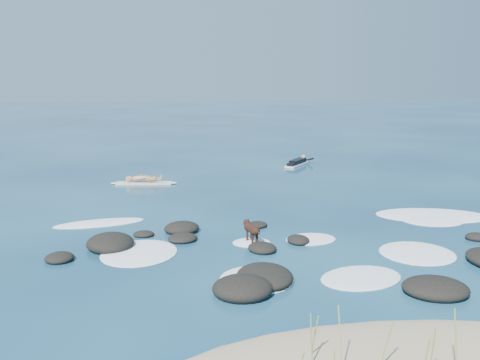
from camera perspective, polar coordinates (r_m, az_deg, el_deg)
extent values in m
plane|color=#0A2642|center=(16.47, 6.78, -5.66)|extent=(160.00, 160.00, 0.00)
cylinder|color=olive|center=(9.12, 7.92, -16.37)|extent=(0.10, 0.22, 0.87)
cylinder|color=olive|center=(8.70, 19.73, -17.58)|extent=(0.07, 0.20, 1.10)
cylinder|color=olive|center=(8.94, 22.07, -16.41)|extent=(0.09, 0.21, 1.24)
cylinder|color=olive|center=(8.92, 15.24, -16.98)|extent=(0.20, 0.12, 0.97)
cylinder|color=olive|center=(8.85, 7.64, -16.85)|extent=(0.09, 0.04, 1.00)
cylinder|color=olive|center=(8.69, 10.68, -16.84)|extent=(0.05, 0.33, 1.15)
ellipsoid|color=black|center=(12.72, 2.65, -10.25)|extent=(1.39, 1.62, 0.45)
ellipsoid|color=black|center=(12.80, 20.12, -10.82)|extent=(1.70, 1.54, 0.45)
ellipsoid|color=black|center=(14.78, 2.39, -7.29)|extent=(1.04, 1.09, 0.30)
ellipsoid|color=black|center=(17.21, 23.96, -5.61)|extent=(0.79, 0.71, 0.27)
ellipsoid|color=black|center=(16.34, -10.24, -5.72)|extent=(0.66, 0.57, 0.20)
ellipsoid|color=black|center=(15.75, -6.14, -6.20)|extent=(1.16, 1.14, 0.26)
ellipsoid|color=black|center=(12.00, 0.28, -11.50)|extent=(1.41, 1.32, 0.53)
ellipsoid|color=black|center=(16.61, -6.23, -5.14)|extent=(1.44, 1.41, 0.40)
ellipsoid|color=black|center=(14.80, -18.71, -7.89)|extent=(1.02, 1.02, 0.28)
ellipsoid|color=black|center=(17.05, 1.78, -4.82)|extent=(0.92, 0.88, 0.20)
ellipsoid|color=black|center=(15.57, 6.23, -6.39)|extent=(0.74, 0.85, 0.27)
ellipsoid|color=black|center=(15.42, -13.67, -6.57)|extent=(1.63, 1.71, 0.54)
ellipsoid|color=white|center=(15.35, 18.38, -7.41)|extent=(2.42, 2.43, 0.12)
ellipsoid|color=white|center=(19.45, 19.83, -3.59)|extent=(4.15, 2.72, 0.12)
ellipsoid|color=white|center=(17.97, -14.76, -4.49)|extent=(3.06, 1.60, 0.12)
ellipsoid|color=white|center=(12.82, 1.80, -10.56)|extent=(1.90, 1.94, 0.12)
ellipsoid|color=white|center=(14.86, -10.69, -7.64)|extent=(2.68, 2.86, 0.12)
ellipsoid|color=white|center=(18.86, 19.81, -4.05)|extent=(2.26, 1.87, 0.12)
ellipsoid|color=white|center=(13.23, 12.79, -10.14)|extent=(2.50, 2.16, 0.12)
ellipsoid|color=white|center=(15.90, 7.56, -6.28)|extent=(1.72, 1.46, 0.12)
ellipsoid|color=white|center=(15.45, 1.23, -6.70)|extent=(1.10, 0.90, 0.12)
cube|color=beige|center=(23.89, -10.20, -0.33)|extent=(2.46, 0.71, 0.08)
ellipsoid|color=beige|center=(23.74, -7.31, -0.31)|extent=(0.51, 0.32, 0.09)
ellipsoid|color=beige|center=(24.10, -13.05, -0.34)|extent=(0.51, 0.32, 0.09)
imported|color=tan|center=(23.74, -10.27, 1.63)|extent=(0.43, 0.61, 1.57)
cube|color=white|center=(28.55, 6.17, 1.69)|extent=(1.75, 2.16, 0.08)
ellipsoid|color=white|center=(29.59, 7.02, 2.01)|extent=(0.51, 0.56, 0.09)
cube|color=black|center=(28.52, 6.17, 1.99)|extent=(1.15, 1.38, 0.23)
sphere|color=tan|center=(29.24, 6.79, 2.46)|extent=(0.33, 0.33, 0.24)
cylinder|color=black|center=(29.51, 6.38, 2.28)|extent=(0.58, 0.22, 0.26)
cylinder|color=black|center=(29.30, 7.43, 2.19)|extent=(0.38, 0.54, 0.26)
cube|color=black|center=(27.82, 5.55, 1.69)|extent=(0.62, 0.67, 0.15)
cylinder|color=black|center=(15.23, 1.29, -5.25)|extent=(0.39, 0.58, 0.25)
sphere|color=black|center=(15.43, 0.93, -5.02)|extent=(0.33, 0.33, 0.27)
sphere|color=black|center=(15.02, 1.67, -5.49)|extent=(0.30, 0.30, 0.24)
sphere|color=black|center=(15.54, 0.70, -4.56)|extent=(0.24, 0.24, 0.19)
cone|color=black|center=(15.65, 0.53, -4.50)|extent=(0.13, 0.14, 0.10)
cone|color=black|center=(15.49, 0.54, -4.31)|extent=(0.10, 0.09, 0.09)
cone|color=black|center=(15.53, 0.88, -4.27)|extent=(0.10, 0.09, 0.09)
cylinder|color=black|center=(15.44, 0.78, -6.08)|extent=(0.08, 0.08, 0.34)
cylinder|color=black|center=(15.49, 1.24, -6.02)|extent=(0.08, 0.08, 0.34)
cylinder|color=black|center=(15.12, 1.34, -6.45)|extent=(0.08, 0.08, 0.34)
cylinder|color=black|center=(15.18, 1.81, -6.39)|extent=(0.08, 0.08, 0.34)
cylinder|color=black|center=(14.91, 1.86, -5.44)|extent=(0.11, 0.25, 0.15)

